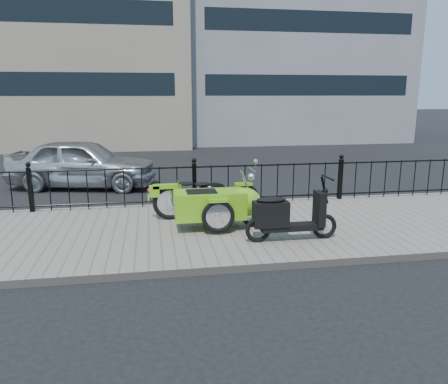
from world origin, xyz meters
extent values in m
plane|color=black|center=(0.00, 0.00, 0.00)|extent=(120.00, 120.00, 0.00)
cube|color=slate|center=(0.00, -0.50, 0.06)|extent=(30.00, 3.80, 0.12)
cube|color=gray|center=(0.00, 1.44, 0.06)|extent=(30.00, 0.10, 0.12)
cylinder|color=black|center=(0.00, 1.30, 0.99)|extent=(14.00, 0.04, 0.04)
cylinder|color=black|center=(0.00, 1.30, 0.24)|extent=(14.00, 0.04, 0.04)
cube|color=black|center=(-3.50, 1.30, 0.60)|extent=(0.09, 0.09, 0.96)
sphere|color=black|center=(-3.50, 1.30, 1.14)|extent=(0.11, 0.11, 0.11)
cube|color=black|center=(0.00, 1.30, 0.60)|extent=(0.09, 0.09, 0.96)
sphere|color=black|center=(0.00, 1.30, 1.14)|extent=(0.11, 0.11, 0.11)
cube|color=black|center=(3.50, 1.30, 0.60)|extent=(0.09, 0.09, 0.96)
sphere|color=black|center=(3.50, 1.30, 1.14)|extent=(0.11, 0.11, 0.11)
cube|color=gray|center=(-6.00, 16.00, 6.00)|extent=(14.00, 8.00, 12.00)
cube|color=black|center=(-6.00, 12.02, 3.00)|extent=(12.50, 0.06, 1.00)
cube|color=black|center=(-6.00, 12.02, 6.00)|extent=(12.50, 0.06, 1.00)
cube|color=gray|center=(7.00, 17.00, 7.50)|extent=(12.00, 8.00, 15.00)
cube|color=black|center=(7.00, 13.02, 3.00)|extent=(10.50, 0.06, 1.00)
cube|color=black|center=(7.00, 13.02, 6.00)|extent=(10.50, 0.06, 1.00)
torus|color=black|center=(0.89, 0.20, 0.46)|extent=(0.69, 0.09, 0.69)
torus|color=black|center=(-0.61, 0.20, 0.46)|extent=(0.69, 0.09, 0.69)
torus|color=black|center=(0.19, -0.94, 0.46)|extent=(0.60, 0.08, 0.60)
cube|color=gray|center=(0.14, 0.20, 0.48)|extent=(0.34, 0.22, 0.24)
cylinder|color=black|center=(0.14, 0.20, 0.41)|extent=(1.40, 0.04, 0.04)
ellipsoid|color=black|center=(0.26, 0.20, 0.72)|extent=(0.54, 0.29, 0.26)
cylinder|color=silver|center=(1.07, 0.20, 1.08)|extent=(0.03, 0.56, 0.03)
cylinder|color=silver|center=(0.95, 0.20, 0.77)|extent=(0.25, 0.04, 0.59)
sphere|color=silver|center=(1.05, 0.20, 0.95)|extent=(0.15, 0.15, 0.15)
cube|color=#6CB417|center=(0.89, 0.20, 0.79)|extent=(0.36, 0.12, 0.06)
cube|color=#6CB417|center=(-0.66, 0.20, 0.80)|extent=(0.55, 0.16, 0.08)
ellipsoid|color=black|center=(0.04, 0.20, 0.82)|extent=(0.31, 0.22, 0.08)
ellipsoid|color=black|center=(-0.28, 0.20, 0.84)|extent=(0.31, 0.22, 0.08)
sphere|color=red|center=(-1.01, 0.20, 0.74)|extent=(0.07, 0.07, 0.07)
cube|color=yellow|center=(-1.03, 0.30, 0.56)|extent=(0.02, 0.14, 0.10)
cube|color=#6CB417|center=(0.09, -0.55, 0.59)|extent=(1.30, 0.62, 0.50)
ellipsoid|color=#6CB417|center=(0.74, -0.55, 0.61)|extent=(0.65, 0.60, 0.54)
cube|color=black|center=(-0.06, -0.55, 0.82)|extent=(0.55, 0.43, 0.06)
cube|color=#6CB417|center=(0.19, -0.94, 0.76)|extent=(0.34, 0.11, 0.06)
torus|color=black|center=(1.99, -1.43, 0.34)|extent=(0.44, 0.08, 0.44)
torus|color=black|center=(0.80, -1.43, 0.34)|extent=(0.44, 0.08, 0.44)
cube|color=black|center=(1.40, -1.43, 0.36)|extent=(1.08, 0.24, 0.11)
cube|color=black|center=(1.02, -1.43, 0.61)|extent=(0.60, 0.28, 0.43)
ellipsoid|color=black|center=(1.02, -1.43, 0.86)|extent=(0.51, 0.25, 0.10)
cube|color=black|center=(1.88, -1.43, 0.66)|extent=(0.13, 0.32, 0.60)
cylinder|color=black|center=(1.96, -1.43, 0.99)|extent=(0.17, 0.04, 0.48)
cylinder|color=black|center=(2.00, -1.43, 1.20)|extent=(0.03, 0.48, 0.03)
torus|color=black|center=(0.95, -0.56, 0.41)|extent=(0.58, 0.24, 0.58)
imported|color=#B5B8BD|center=(-2.83, 4.26, 0.69)|extent=(4.30, 2.45, 1.38)
camera|label=1|loc=(-0.96, -8.32, 2.60)|focal=35.00mm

